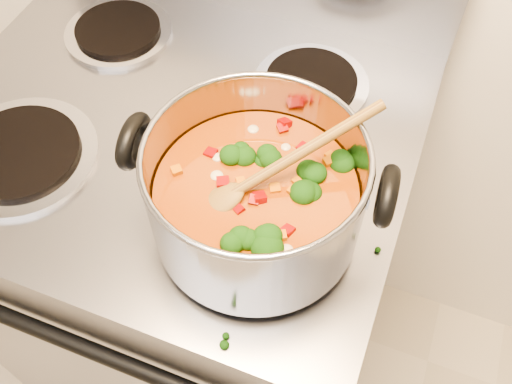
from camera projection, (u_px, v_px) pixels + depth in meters
electric_range at (198, 258)px, 1.26m from camera, size 0.75×0.68×1.08m
stockpot at (256, 195)px, 0.70m from camera, size 0.33×0.27×0.16m
wooden_spoon at (262, 176)px, 0.67m from camera, size 0.19×0.19×0.11m
cooktop_crumbs at (256, 290)px, 0.71m from camera, size 0.15×0.31×0.01m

